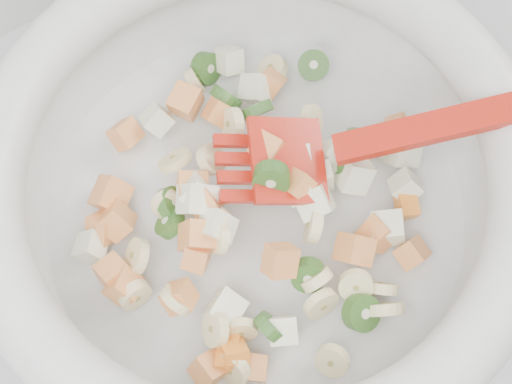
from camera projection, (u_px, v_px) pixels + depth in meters
mixing_bowl at (256, 184)px, 0.57m from camera, size 0.46×0.41×0.14m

